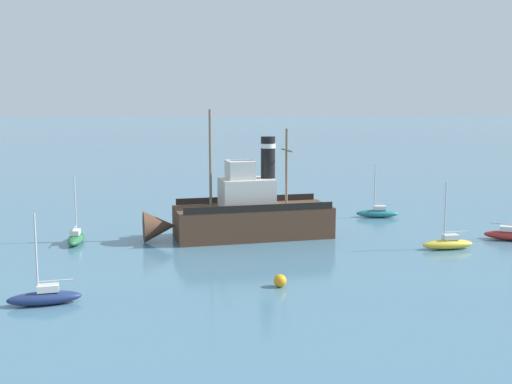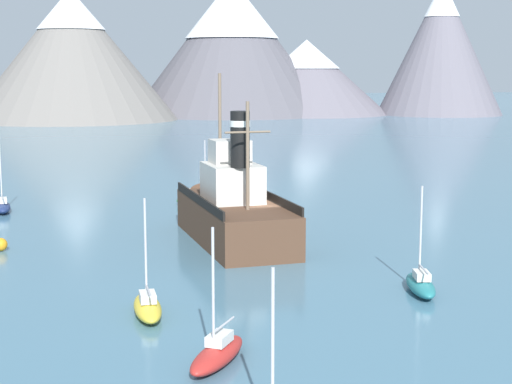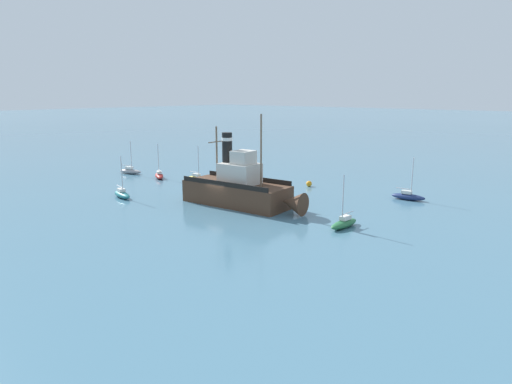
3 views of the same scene
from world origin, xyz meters
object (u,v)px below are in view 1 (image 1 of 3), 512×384
object	(u,v)px
sailboat_yellow	(448,243)
sailboat_teal	(378,213)
sailboat_red	(510,235)
sailboat_navy	(45,297)
sailboat_green	(76,238)
mooring_buoy	(280,281)
old_tugboat	(245,214)

from	to	relation	value
sailboat_yellow	sailboat_teal	xyz separation A→B (m)	(12.45, 0.93, 0.00)
sailboat_red	sailboat_navy	distance (m)	34.06
sailboat_green	sailboat_teal	world-z (taller)	same
sailboat_navy	mooring_buoy	bearing A→B (deg)	-84.34
sailboat_green	sailboat_teal	distance (m)	26.54
sailboat_red	mooring_buoy	size ratio (longest dim) A/B	6.58
sailboat_green	mooring_buoy	xyz separation A→B (m)	(-13.14, -13.02, -0.05)
old_tugboat	sailboat_teal	distance (m)	14.54
sailboat_green	sailboat_yellow	world-z (taller)	same
sailboat_navy	mooring_buoy	distance (m)	12.90
sailboat_green	old_tugboat	bearing A→B (deg)	-89.42
sailboat_yellow	sailboat_red	distance (m)	6.26
sailboat_yellow	sailboat_red	bearing A→B (deg)	-71.42
sailboat_yellow	sailboat_navy	size ratio (longest dim) A/B	1.00
old_tugboat	sailboat_green	xyz separation A→B (m)	(-0.13, 12.76, -1.40)
sailboat_green	mooring_buoy	world-z (taller)	sailboat_green
sailboat_teal	sailboat_navy	world-z (taller)	same
sailboat_teal	sailboat_yellow	bearing A→B (deg)	-175.73
mooring_buoy	sailboat_navy	bearing A→B (deg)	95.66
old_tugboat	sailboat_navy	size ratio (longest dim) A/B	2.99
sailboat_green	sailboat_navy	distance (m)	14.41
sailboat_yellow	mooring_buoy	xyz separation A→B (m)	(-7.29, 13.61, -0.05)
sailboat_green	sailboat_red	bearing A→B (deg)	-96.74
old_tugboat	mooring_buoy	size ratio (longest dim) A/B	19.70
sailboat_yellow	mooring_buoy	bearing A→B (deg)	118.18
sailboat_navy	sailboat_yellow	bearing A→B (deg)	-72.06
sailboat_yellow	sailboat_teal	bearing A→B (deg)	4.27
sailboat_red	sailboat_green	bearing A→B (deg)	83.26
sailboat_green	sailboat_teal	xyz separation A→B (m)	(6.60, -25.70, 0.00)
sailboat_green	sailboat_teal	size ratio (longest dim) A/B	1.00
sailboat_teal	sailboat_red	size ratio (longest dim) A/B	1.00
sailboat_teal	mooring_buoy	world-z (taller)	sailboat_teal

